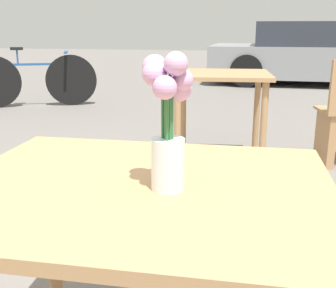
{
  "coord_description": "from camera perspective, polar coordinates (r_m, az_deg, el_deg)",
  "views": [
    {
      "loc": [
        0.26,
        -0.95,
        1.08
      ],
      "look_at": [
        0.08,
        -0.03,
        0.82
      ],
      "focal_mm": 45.0,
      "sensor_mm": 36.0,
      "label": 1
    }
  ],
  "objects": [
    {
      "name": "table_front",
      "position": [
        1.09,
        -3.65,
        -10.09
      ],
      "size": [
        0.96,
        0.79,
        0.7
      ],
      "color": "tan",
      "rests_on": "ground_plane"
    },
    {
      "name": "flower_vase",
      "position": [
        0.97,
        -0.03,
        2.89
      ],
      "size": [
        0.12,
        0.13,
        0.32
      ],
      "color": "silver",
      "rests_on": "table_front"
    },
    {
      "name": "table_back",
      "position": [
        3.35,
        7.15,
        7.32
      ],
      "size": [
        0.8,
        0.74,
        0.74
      ],
      "color": "tan",
      "rests_on": "ground_plane"
    },
    {
      "name": "bicycle",
      "position": [
        6.23,
        -17.74,
        8.26
      ],
      "size": [
        1.63,
        0.74,
        0.82
      ],
      "color": "black",
      "rests_on": "ground_plane"
    },
    {
      "name": "parked_car",
      "position": [
        8.94,
        18.72,
        11.46
      ],
      "size": [
        3.91,
        2.0,
        1.19
      ],
      "color": "gray",
      "rests_on": "ground_plane"
    }
  ]
}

